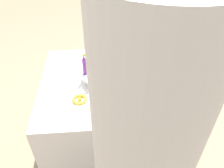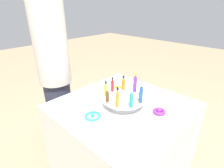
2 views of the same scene
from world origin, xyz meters
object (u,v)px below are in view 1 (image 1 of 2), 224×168
at_px(ribbon_bow_teal, 142,81).
at_px(bottle_purple, 84,65).
at_px(ribbon_bow_purple, 92,60).
at_px(bottle_amber, 90,75).
at_px(bottle_orange, 122,60).
at_px(display_stand, 105,76).
at_px(bottle_brown, 124,70).
at_px(bottle_blue, 100,55).
at_px(bottle_red, 102,78).
at_px(bottle_gold, 116,75).
at_px(ribbon_bow_gold, 80,99).
at_px(bottle_green, 89,61).
at_px(bottle_teal, 112,56).

bearing_deg(ribbon_bow_teal, bottle_purple, 173.81).
bearing_deg(bottle_purple, ribbon_bow_purple, 80.31).
relative_size(bottle_amber, bottle_orange, 0.82).
bearing_deg(display_stand, bottle_brown, -18.32).
distance_m(bottle_blue, bottle_red, 0.25).
xyz_separation_m(bottle_blue, bottle_gold, (0.09, -0.23, -0.01)).
bearing_deg(bottle_blue, bottle_orange, -28.32).
xyz_separation_m(bottle_amber, ribbon_bow_gold, (-0.07, -0.11, -0.10)).
height_order(bottle_purple, bottle_brown, bottle_purple).
height_order(bottle_red, bottle_gold, bottle_gold).
relative_size(bottle_blue, ribbon_bow_purple, 1.62).
distance_m(bottle_amber, ribbon_bow_gold, 0.16).
bearing_deg(ribbon_bow_purple, bottle_red, -79.49).
bearing_deg(bottle_green, bottle_teal, 11.68).
distance_m(bottle_amber, ribbon_bow_purple, 0.33).
height_order(bottle_green, bottle_brown, bottle_green).
bearing_deg(bottle_purple, bottle_teal, 31.68).
relative_size(bottle_amber, bottle_red, 1.01).
xyz_separation_m(bottle_gold, ribbon_bow_purple, (-0.15, 0.34, -0.10)).
bearing_deg(ribbon_bow_purple, bottle_gold, -66.19).
xyz_separation_m(bottle_teal, ribbon_bow_gold, (-0.22, -0.30, -0.11)).
relative_size(bottle_red, bottle_teal, 0.89).
relative_size(bottle_red, ribbon_bow_teal, 1.05).
bearing_deg(bottle_gold, bottle_amber, 171.68).
height_order(ribbon_bow_gold, ribbon_bow_teal, same).
height_order(bottle_green, bottle_purple, bottle_purple).
xyz_separation_m(bottle_blue, bottle_red, (0.01, -0.25, -0.01)).
xyz_separation_m(display_stand, ribbon_bow_teal, (0.25, -0.04, -0.03)).
xyz_separation_m(bottle_green, bottle_amber, (0.00, -0.16, 0.00)).
xyz_separation_m(bottle_green, bottle_teal, (0.16, 0.03, 0.01)).
height_order(bottle_blue, bottle_red, bottle_blue).
height_order(bottle_blue, bottle_purple, bottle_purple).
bearing_deg(bottle_gold, bottle_teal, 91.68).
relative_size(bottle_green, bottle_gold, 0.94).
height_order(bottle_green, bottle_teal, bottle_teal).
bearing_deg(ribbon_bow_teal, bottle_green, 160.51).
height_order(bottle_amber, bottle_brown, bottle_amber).
bearing_deg(bottle_blue, display_stand, -78.32).
distance_m(bottle_brown, ribbon_bow_teal, 0.16).
distance_m(display_stand, ribbon_bow_purple, 0.25).
bearing_deg(bottle_green, display_stand, -38.32).
height_order(bottle_orange, ribbon_bow_teal, bottle_orange).
bearing_deg(bottle_amber, bottle_brown, 11.68).
height_order(bottle_gold, bottle_teal, bottle_teal).
height_order(bottle_green, ribbon_bow_gold, bottle_green).
bearing_deg(display_stand, ribbon_bow_gold, -130.14).
distance_m(bottle_purple, bottle_orange, 0.25).
relative_size(ribbon_bow_teal, ribbon_bow_purple, 1.22).
bearing_deg(ribbon_bow_purple, ribbon_bow_teal, -40.14).
height_order(bottle_purple, ribbon_bow_teal, bottle_purple).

